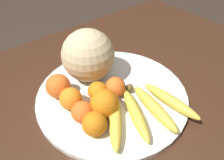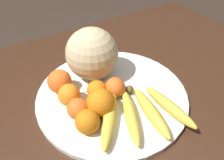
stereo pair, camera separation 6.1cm
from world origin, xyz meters
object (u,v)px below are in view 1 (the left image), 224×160
at_px(banana_bunch, 143,110).
at_px(kitchen_table, 113,130).
at_px(orange_front_left, 98,91).
at_px(orange_back_right, 82,112).
at_px(orange_side_extra, 105,103).
at_px(melon, 88,55).
at_px(fruit_bowl, 112,94).
at_px(orange_top_small, 115,87).
at_px(orange_back_left, 58,86).
at_px(orange_front_right, 95,124).
at_px(orange_mid_center, 71,99).
at_px(produce_tag, 89,89).

bearing_deg(banana_bunch, kitchen_table, -128.43).
bearing_deg(banana_bunch, orange_front_left, -137.64).
relative_size(orange_back_right, orange_side_extra, 0.75).
height_order(kitchen_table, melon, melon).
height_order(fruit_bowl, banana_bunch, banana_bunch).
bearing_deg(orange_back_right, orange_top_small, 7.97).
bearing_deg(orange_top_small, orange_front_left, 159.26).
xyz_separation_m(orange_front_left, orange_back_left, (-0.08, 0.08, 0.01)).
xyz_separation_m(orange_front_left, orange_top_small, (0.05, -0.02, 0.00)).
bearing_deg(orange_back_left, orange_front_right, -88.92).
height_order(kitchen_table, fruit_bowl, fruit_bowl).
xyz_separation_m(orange_top_small, orange_side_extra, (-0.07, -0.04, 0.01)).
height_order(melon, orange_top_small, melon).
distance_m(orange_mid_center, orange_side_extra, 0.09).
bearing_deg(kitchen_table, orange_back_right, 167.38).
distance_m(orange_mid_center, orange_back_left, 0.06).
height_order(banana_bunch, orange_front_right, orange_front_right).
distance_m(orange_front_right, orange_back_left, 0.17).
height_order(banana_bunch, orange_mid_center, orange_mid_center).
bearing_deg(orange_front_right, orange_side_extra, 29.83).
distance_m(banana_bunch, produce_tag, 0.18).
xyz_separation_m(melon, orange_top_small, (0.01, -0.12, -0.05)).
bearing_deg(banana_bunch, orange_top_small, -158.08).
bearing_deg(orange_side_extra, orange_mid_center, 126.15).
bearing_deg(fruit_bowl, orange_front_left, 170.32).
bearing_deg(fruit_bowl, orange_front_right, -146.18).
relative_size(melon, orange_side_extra, 2.13).
bearing_deg(orange_front_right, produce_tag, 60.47).
xyz_separation_m(orange_front_right, orange_back_right, (-0.00, 0.05, -0.00)).
bearing_deg(orange_mid_center, banana_bunch, -47.36).
relative_size(melon, banana_bunch, 0.64).
bearing_deg(melon, orange_side_extra, -110.80).
relative_size(orange_side_extra, produce_tag, 1.02).
relative_size(orange_mid_center, orange_back_left, 0.88).
xyz_separation_m(melon, orange_side_extra, (-0.06, -0.15, -0.04)).
height_order(orange_mid_center, orange_side_extra, orange_side_extra).
relative_size(orange_front_right, orange_side_extra, 0.82).
xyz_separation_m(fruit_bowl, orange_front_left, (-0.05, 0.01, 0.03)).
bearing_deg(orange_top_small, orange_side_extra, -151.00).
height_order(kitchen_table, orange_mid_center, orange_mid_center).
height_order(fruit_bowl, produce_tag, produce_tag).
distance_m(orange_side_extra, produce_tag, 0.11).
bearing_deg(banana_bunch, produce_tag, -144.81).
bearing_deg(orange_mid_center, orange_back_left, 92.60).
height_order(melon, banana_bunch, melon).
bearing_deg(orange_front_left, orange_mid_center, 164.76).
distance_m(orange_mid_center, orange_top_small, 0.13).
height_order(banana_bunch, orange_back_right, orange_back_right).
bearing_deg(orange_back_right, produce_tag, 46.98).
distance_m(banana_bunch, orange_mid_center, 0.19).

